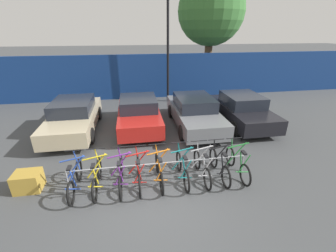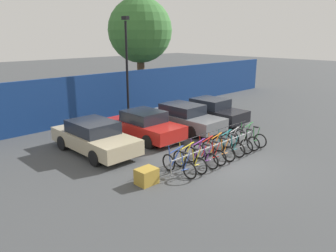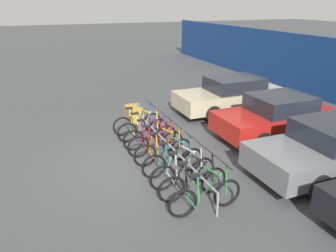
{
  "view_description": "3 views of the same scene",
  "coord_description": "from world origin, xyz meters",
  "views": [
    {
      "loc": [
        -0.32,
        -4.91,
        4.21
      ],
      "look_at": [
        0.77,
        1.7,
        1.28
      ],
      "focal_mm": 24.0,
      "sensor_mm": 36.0,
      "label": 1
    },
    {
      "loc": [
        -10.09,
        -7.08,
        4.93
      ],
      "look_at": [
        -0.49,
        2.65,
        1.13
      ],
      "focal_mm": 35.0,
      "sensor_mm": 36.0,
      "label": 2
    },
    {
      "loc": [
        7.89,
        -2.44,
        4.22
      ],
      "look_at": [
        -0.45,
        0.98,
        0.76
      ],
      "focal_mm": 35.0,
      "sensor_mm": 36.0,
      "label": 3
    }
  ],
  "objects": [
    {
      "name": "cargo_crate",
      "position": [
        -3.36,
        0.79,
        0.28
      ],
      "size": [
        0.7,
        0.56,
        0.55
      ],
      "primitive_type": "cube",
      "color": "#B28C33",
      "rests_on": "ground"
    },
    {
      "name": "lamp_post",
      "position": [
        1.88,
        8.5,
        3.34
      ],
      "size": [
        0.24,
        0.44,
        5.97
      ],
      "color": "black",
      "rests_on": "ground"
    },
    {
      "name": "car_beige",
      "position": [
        -2.89,
        4.75,
        0.69
      ],
      "size": [
        1.91,
        4.49,
        1.4
      ],
      "color": "#C1B28E",
      "rests_on": "ground"
    },
    {
      "name": "bicycle_green",
      "position": [
        2.74,
        0.53,
        0.38
      ],
      "size": [
        0.68,
        1.71,
        1.05
      ],
      "rotation": [
        0.0,
        0.0,
        0.03
      ],
      "color": "black",
      "rests_on": "ground"
    },
    {
      "name": "bicycle_teal",
      "position": [
        1.01,
        0.53,
        0.38
      ],
      "size": [
        0.68,
        1.71,
        1.05
      ],
      "rotation": [
        0.0,
        0.0,
        0.01
      ],
      "color": "black",
      "rests_on": "ground"
    },
    {
      "name": "bicycle_black",
      "position": [
        2.16,
        0.53,
        0.38
      ],
      "size": [
        0.68,
        1.71,
        1.05
      ],
      "rotation": [
        0.0,
        0.0,
        0.04
      ],
      "color": "black",
      "rests_on": "ground"
    },
    {
      "name": "bike_rack",
      "position": [
        0.36,
        0.68,
        0.5
      ],
      "size": [
        5.32,
        0.04,
        0.57
      ],
      "color": "gray",
      "rests_on": "ground"
    },
    {
      "name": "car_grey",
      "position": [
        2.44,
        4.44,
        0.69
      ],
      "size": [
        1.91,
        4.53,
        1.4
      ],
      "color": "slate",
      "rests_on": "ground"
    },
    {
      "name": "bicycle_red",
      "position": [
        -0.28,
        0.53,
        0.38
      ],
      "size": [
        0.68,
        1.71,
        1.05
      ],
      "rotation": [
        0.0,
        0.0,
        -0.01
      ],
      "color": "black",
      "rests_on": "ground"
    },
    {
      "name": "car_red",
      "position": [
        -0.08,
        4.68,
        0.69
      ],
      "size": [
        1.91,
        4.03,
        1.4
      ],
      "color": "red",
      "rests_on": "ground"
    },
    {
      "name": "bicycle_blue",
      "position": [
        -2.03,
        0.53,
        0.38
      ],
      "size": [
        0.68,
        1.71,
        1.05
      ],
      "rotation": [
        0.0,
        0.0,
        0.0
      ],
      "color": "black",
      "rests_on": "ground"
    },
    {
      "name": "tree_behind_hoarding",
      "position": [
        5.28,
        11.3,
        5.22
      ],
      "size": [
        4.49,
        4.49,
        7.51
      ],
      "color": "brown",
      "rests_on": "ground"
    },
    {
      "name": "ground_plane",
      "position": [
        0.0,
        0.0,
        0.0
      ],
      "size": [
        120.0,
        120.0,
        0.0
      ],
      "primitive_type": "plane",
      "color": "#424447"
    },
    {
      "name": "bicycle_silver",
      "position": [
        1.61,
        0.53,
        0.38
      ],
      "size": [
        0.68,
        1.71,
        1.05
      ],
      "rotation": [
        0.0,
        0.0,
        -0.06
      ],
      "color": "black",
      "rests_on": "ground"
    },
    {
      "name": "bicycle_orange",
      "position": [
        0.32,
        0.53,
        0.38
      ],
      "size": [
        0.68,
        1.71,
        1.05
      ],
      "rotation": [
        0.0,
        0.0,
        0.01
      ],
      "color": "black",
      "rests_on": "ground"
    },
    {
      "name": "hoarding_wall",
      "position": [
        0.0,
        9.5,
        1.38
      ],
      "size": [
        36.0,
        0.16,
        2.75
      ],
      "primitive_type": "cube",
      "color": "navy",
      "rests_on": "ground"
    },
    {
      "name": "car_black",
      "position": [
        4.74,
        4.39,
        0.69
      ],
      "size": [
        1.91,
        4.14,
        1.4
      ],
      "color": "black",
      "rests_on": "ground"
    },
    {
      "name": "bicycle_yellow",
      "position": [
        -1.45,
        0.53,
        0.38
      ],
      "size": [
        0.68,
        1.71,
        1.05
      ],
      "rotation": [
        0.0,
        0.0,
        0.04
      ],
      "color": "black",
      "rests_on": "ground"
    },
    {
      "name": "bicycle_purple",
      "position": [
        -0.79,
        0.53,
        0.38
      ],
      "size": [
        0.68,
        1.71,
        1.05
      ],
      "rotation": [
        0.0,
        0.0,
        0.02
      ],
      "color": "black",
      "rests_on": "ground"
    }
  ]
}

